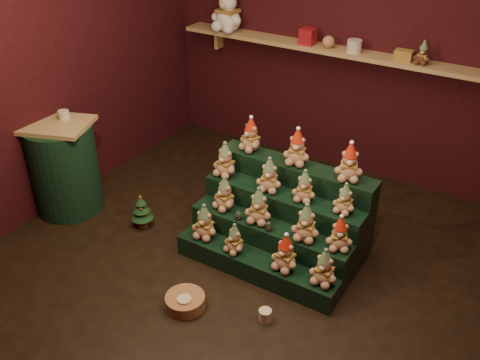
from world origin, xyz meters
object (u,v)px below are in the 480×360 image
Objects in this scene: snow_globe_a at (238,215)px; wicker_basket at (185,301)px; snow_globe_b at (269,226)px; mug_left at (185,304)px; snow_globe_c at (305,239)px; mini_christmas_tree at (142,211)px; white_bear at (228,7)px; brown_bear at (423,53)px; side_table at (64,167)px; mug_right at (265,315)px; riser_tier_front at (255,266)px.

wicker_basket is at bearing -90.49° from snow_globe_a.
mug_left is (-0.27, -0.77, -0.35)m from snow_globe_b.
mini_christmas_tree is (-1.56, -0.12, -0.23)m from snow_globe_c.
white_bear is (-0.27, 1.88, 1.41)m from mini_christmas_tree.
side_table is at bearing -140.91° from brown_bear.
snow_globe_c is at bearing 4.34° from mini_christmas_tree.
brown_bear reaches higher than snow_globe_b.
mug_right is at bearing -49.07° from white_bear.
snow_globe_b is (0.03, 0.16, 0.31)m from riser_tier_front.
white_bear reaches higher than brown_bear.
brown_bear reaches higher than mug_left.
snow_globe_a is 1.78m from side_table.
mini_christmas_tree is 1.66× the size of brown_bear.
mini_christmas_tree is at bearing -175.66° from snow_globe_c.
snow_globe_a reaches higher than wicker_basket.
snow_globe_c reaches higher than mug_right.
snow_globe_c is (0.60, -0.00, 0.00)m from snow_globe_a.
brown_bear is (0.84, 1.76, 1.02)m from snow_globe_a.
brown_bear reaches higher than snow_globe_a.
white_bear is 2.08m from brown_bear.
snow_globe_a is 0.85m from mug_left.
white_bear is at bearing 54.31° from side_table.
snow_globe_c is 0.26× the size of wicker_basket.
riser_tier_front is at bearing -49.25° from white_bear.
snow_globe_b is 0.24× the size of mini_christmas_tree.
snow_globe_b reaches higher than riser_tier_front.
wicker_basket is (-0.61, -0.74, -0.35)m from snow_globe_c.
side_table is (-2.02, -0.08, 0.35)m from riser_tier_front.
snow_globe_c is 0.82× the size of mug_right.
side_table reaches higher than snow_globe_a.
snow_globe_c is at bearing 24.96° from riser_tier_front.
side_table is (-2.36, -0.24, 0.04)m from snow_globe_c.
mug_left is 0.61m from mug_right.
mug_left is 1.17× the size of mug_right.
wicker_basket is at bearing -36.90° from side_table.
mug_right is (1.54, -0.43, -0.12)m from mini_christmas_tree.
mug_left is (0.01, -0.77, -0.34)m from snow_globe_a.
white_bear is at bearing 136.15° from snow_globe_c.
white_bear is (-1.25, 2.54, 1.52)m from mug_left.
snow_globe_a is at bearing 89.51° from wicker_basket.
snow_globe_c is at bearing 50.70° from wicker_basket.
wicker_basket is (0.95, -0.62, -0.12)m from mini_christmas_tree.
snow_globe_c is at bearing -0.00° from snow_globe_a.
wicker_basket is (-0.01, -0.74, -0.35)m from snow_globe_a.
mug_left is at bearing -127.35° from snow_globe_c.
brown_bear reaches higher than wicker_basket.
riser_tier_front is 12.67× the size of mug_left.
snow_globe_b reaches higher than wicker_basket.
mug_right is at bearing -62.42° from snow_globe_b.
snow_globe_c is at bearing 0.00° from snow_globe_b.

